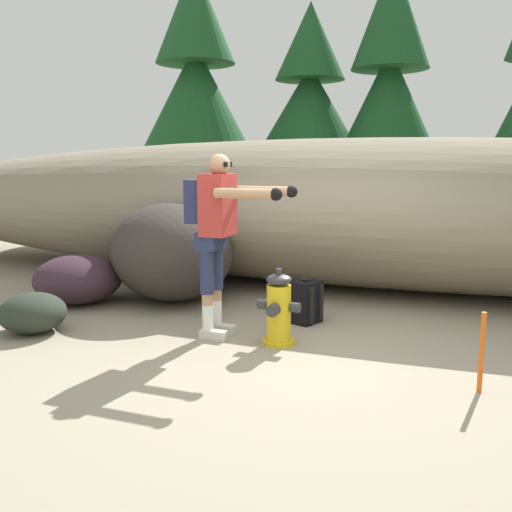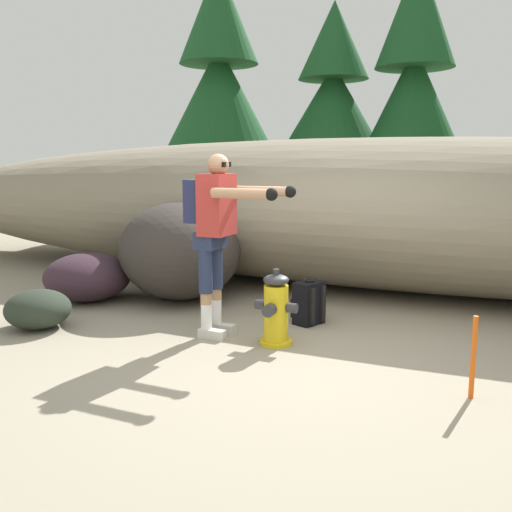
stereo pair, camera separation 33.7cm
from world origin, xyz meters
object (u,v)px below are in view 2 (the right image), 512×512
boulder_large (180,250)px  survey_stake (473,357)px  boulder_mid (87,277)px  utility_worker (217,222)px  fire_hydrant (276,310)px  spare_backpack (309,303)px  boulder_small (38,309)px

boulder_large → survey_stake: size_ratio=3.08×
boulder_mid → utility_worker: bearing=-16.2°
fire_hydrant → spare_backpack: bearing=86.0°
utility_worker → fire_hydrant: bearing=-0.5°
fire_hydrant → boulder_mid: size_ratio=0.67×
fire_hydrant → spare_backpack: fire_hydrant is taller
fire_hydrant → spare_backpack: size_ratio=1.49×
boulder_small → survey_stake: (4.08, -0.02, 0.11)m
survey_stake → boulder_mid: bearing=165.5°
boulder_mid → survey_stake: bearing=-14.5°
boulder_large → boulder_small: boulder_large is taller
boulder_large → boulder_mid: boulder_large is taller
spare_backpack → boulder_large: bearing=7.7°
fire_hydrant → survey_stake: bearing=-17.0°
utility_worker → boulder_large: bearing=134.1°
spare_backpack → boulder_mid: boulder_mid is taller
boulder_small → utility_worker: bearing=16.2°
boulder_mid → boulder_small: bearing=-73.5°
boulder_small → survey_stake: survey_stake is taller
spare_backpack → survey_stake: (1.66, -1.28, 0.08)m
spare_backpack → boulder_large: boulder_large is taller
boulder_mid → boulder_small: 1.17m
fire_hydrant → boulder_small: fire_hydrant is taller
boulder_small → boulder_mid: bearing=106.5°
utility_worker → boulder_large: 1.74m
utility_worker → survey_stake: bearing=-12.8°
fire_hydrant → utility_worker: utility_worker is taller
boulder_large → boulder_mid: (-0.94, -0.58, -0.30)m
fire_hydrant → survey_stake: fire_hydrant is taller
boulder_large → utility_worker: bearing=-46.0°
fire_hydrant → utility_worker: 0.98m
boulder_mid → survey_stake: survey_stake is taller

